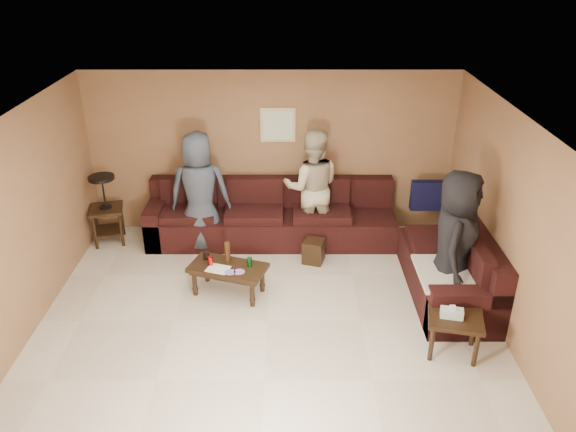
{
  "coord_description": "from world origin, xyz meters",
  "views": [
    {
      "loc": [
        0.25,
        -5.54,
        4.15
      ],
      "look_at": [
        0.25,
        0.85,
        1.0
      ],
      "focal_mm": 35.0,
      "sensor_mm": 36.0,
      "label": 1
    }
  ],
  "objects_px": {
    "end_table_left": "(106,208)",
    "waste_bin": "(314,251)",
    "side_table_right": "(455,322)",
    "sectional_sofa": "(327,238)",
    "coffee_table": "(228,270)",
    "person_right": "(455,243)",
    "person_middle": "(312,187)",
    "person_left": "(200,192)"
  },
  "relations": [
    {
      "from": "sectional_sofa",
      "to": "person_right",
      "type": "height_order",
      "value": "person_right"
    },
    {
      "from": "side_table_right",
      "to": "sectional_sofa",
      "type": "bearing_deg",
      "value": 120.94
    },
    {
      "from": "end_table_left",
      "to": "person_right",
      "type": "xyz_separation_m",
      "value": [
        4.7,
        -1.69,
        0.35
      ]
    },
    {
      "from": "coffee_table",
      "to": "person_middle",
      "type": "distance_m",
      "value": 1.9
    },
    {
      "from": "waste_bin",
      "to": "person_left",
      "type": "height_order",
      "value": "person_left"
    },
    {
      "from": "person_left",
      "to": "person_middle",
      "type": "height_order",
      "value": "person_left"
    },
    {
      "from": "waste_bin",
      "to": "person_middle",
      "type": "bearing_deg",
      "value": 91.43
    },
    {
      "from": "coffee_table",
      "to": "side_table_right",
      "type": "distance_m",
      "value": 2.85
    },
    {
      "from": "waste_bin",
      "to": "coffee_table",
      "type": "bearing_deg",
      "value": -145.04
    },
    {
      "from": "sectional_sofa",
      "to": "end_table_left",
      "type": "xyz_separation_m",
      "value": [
        -3.28,
        0.49,
        0.24
      ]
    },
    {
      "from": "waste_bin",
      "to": "sectional_sofa",
      "type": "bearing_deg",
      "value": 29.04
    },
    {
      "from": "waste_bin",
      "to": "person_middle",
      "type": "distance_m",
      "value": 0.96
    },
    {
      "from": "person_middle",
      "to": "side_table_right",
      "type": "bearing_deg",
      "value": 119.88
    },
    {
      "from": "person_middle",
      "to": "person_left",
      "type": "bearing_deg",
      "value": 7.67
    },
    {
      "from": "end_table_left",
      "to": "side_table_right",
      "type": "xyz_separation_m",
      "value": [
        4.53,
        -2.58,
        -0.15
      ]
    },
    {
      "from": "person_right",
      "to": "side_table_right",
      "type": "bearing_deg",
      "value": -170.91
    },
    {
      "from": "sectional_sofa",
      "to": "coffee_table",
      "type": "xyz_separation_m",
      "value": [
        -1.34,
        -0.91,
        0.02
      ]
    },
    {
      "from": "side_table_right",
      "to": "person_middle",
      "type": "relative_size",
      "value": 0.38
    },
    {
      "from": "sectional_sofa",
      "to": "person_left",
      "type": "relative_size",
      "value": 2.61
    },
    {
      "from": "sectional_sofa",
      "to": "coffee_table",
      "type": "relative_size",
      "value": 4.32
    },
    {
      "from": "sectional_sofa",
      "to": "side_table_right",
      "type": "height_order",
      "value": "sectional_sofa"
    },
    {
      "from": "end_table_left",
      "to": "waste_bin",
      "type": "distance_m",
      "value": 3.16
    },
    {
      "from": "sectional_sofa",
      "to": "side_table_right",
      "type": "relative_size",
      "value": 6.97
    },
    {
      "from": "waste_bin",
      "to": "person_right",
      "type": "xyz_separation_m",
      "value": [
        1.62,
        -1.1,
        0.74
      ]
    },
    {
      "from": "person_right",
      "to": "end_table_left",
      "type": "bearing_deg",
      "value": 90.24
    },
    {
      "from": "person_middle",
      "to": "person_right",
      "type": "relative_size",
      "value": 0.97
    },
    {
      "from": "sectional_sofa",
      "to": "side_table_right",
      "type": "xyz_separation_m",
      "value": [
        1.25,
        -2.09,
        0.09
      ]
    },
    {
      "from": "person_left",
      "to": "waste_bin",
      "type": "bearing_deg",
      "value": 162.1
    },
    {
      "from": "coffee_table",
      "to": "person_right",
      "type": "relative_size",
      "value": 0.59
    },
    {
      "from": "side_table_right",
      "to": "waste_bin",
      "type": "distance_m",
      "value": 2.47
    },
    {
      "from": "sectional_sofa",
      "to": "side_table_right",
      "type": "distance_m",
      "value": 2.44
    },
    {
      "from": "person_middle",
      "to": "end_table_left",
      "type": "bearing_deg",
      "value": 1.51
    },
    {
      "from": "coffee_table",
      "to": "side_table_right",
      "type": "height_order",
      "value": "coffee_table"
    },
    {
      "from": "person_middle",
      "to": "waste_bin",
      "type": "bearing_deg",
      "value": 92.1
    },
    {
      "from": "end_table_left",
      "to": "coffee_table",
      "type": "bearing_deg",
      "value": -35.71
    },
    {
      "from": "coffee_table",
      "to": "waste_bin",
      "type": "xyz_separation_m",
      "value": [
        1.14,
        0.8,
        -0.18
      ]
    },
    {
      "from": "sectional_sofa",
      "to": "person_left",
      "type": "height_order",
      "value": "person_left"
    },
    {
      "from": "side_table_right",
      "to": "person_left",
      "type": "bearing_deg",
      "value": 141.87
    },
    {
      "from": "coffee_table",
      "to": "person_middle",
      "type": "xyz_separation_m",
      "value": [
        1.12,
        1.44,
        0.53
      ]
    },
    {
      "from": "person_right",
      "to": "coffee_table",
      "type": "bearing_deg",
      "value": 103.87
    },
    {
      "from": "coffee_table",
      "to": "waste_bin",
      "type": "bearing_deg",
      "value": 34.96
    },
    {
      "from": "sectional_sofa",
      "to": "waste_bin",
      "type": "distance_m",
      "value": 0.28
    }
  ]
}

